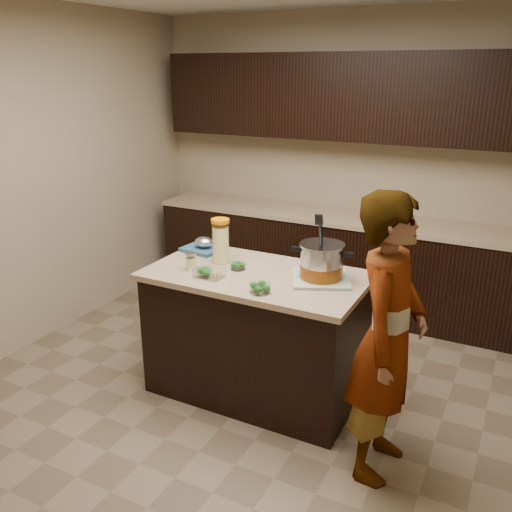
{
  "coord_description": "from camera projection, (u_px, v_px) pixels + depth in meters",
  "views": [
    {
      "loc": [
        1.54,
        -2.99,
        2.19
      ],
      "look_at": [
        0.0,
        0.0,
        1.02
      ],
      "focal_mm": 38.0,
      "sensor_mm": 36.0,
      "label": 1
    }
  ],
  "objects": [
    {
      "name": "island",
      "position": [
        256.0,
        333.0,
        3.75
      ],
      "size": [
        1.46,
        0.81,
        0.9
      ],
      "color": "black",
      "rests_on": "ground"
    },
    {
      "name": "broccoli_tub_left",
      "position": [
        238.0,
        266.0,
        3.66
      ],
      "size": [
        0.12,
        0.12,
        0.05
      ],
      "rotation": [
        0.0,
        0.0,
        0.22
      ],
      "color": "silver",
      "rests_on": "island"
    },
    {
      "name": "broccoli_tub_rect",
      "position": [
        209.0,
        273.0,
        3.52
      ],
      "size": [
        0.18,
        0.14,
        0.07
      ],
      "rotation": [
        0.0,
        0.0,
        0.02
      ],
      "color": "silver",
      "rests_on": "island"
    },
    {
      "name": "stock_pot",
      "position": [
        321.0,
        263.0,
        3.44
      ],
      "size": [
        0.4,
        0.33,
        0.41
      ],
      "rotation": [
        0.0,
        0.0,
        0.15
      ],
      "color": "#B7B7BC",
      "rests_on": "dish_towel"
    },
    {
      "name": "lemonade_pitcher",
      "position": [
        221.0,
        242.0,
        3.76
      ],
      "size": [
        0.14,
        0.14,
        0.31
      ],
      "rotation": [
        0.0,
        0.0,
        0.1
      ],
      "color": "#DEDB88",
      "rests_on": "island"
    },
    {
      "name": "mason_jar",
      "position": [
        191.0,
        262.0,
        3.65
      ],
      "size": [
        0.08,
        0.08,
        0.13
      ],
      "rotation": [
        0.0,
        0.0,
        -0.05
      ],
      "color": "#DEDB88",
      "rests_on": "island"
    },
    {
      "name": "back_cabinets",
      "position": [
        341.0,
        210.0,
        5.05
      ],
      "size": [
        3.6,
        0.63,
        2.33
      ],
      "color": "black",
      "rests_on": "ground"
    },
    {
      "name": "broccoli_tub_right",
      "position": [
        260.0,
        288.0,
        3.28
      ],
      "size": [
        0.15,
        0.15,
        0.06
      ],
      "rotation": [
        0.0,
        0.0,
        -0.13
      ],
      "color": "silver",
      "rests_on": "island"
    },
    {
      "name": "dish_towel",
      "position": [
        321.0,
        279.0,
        3.48
      ],
      "size": [
        0.48,
        0.48,
        0.02
      ],
      "primitive_type": "cube",
      "rotation": [
        0.0,
        0.0,
        0.42
      ],
      "color": "#537B5A",
      "rests_on": "island"
    },
    {
      "name": "ground_plane",
      "position": [
        256.0,
        390.0,
        3.9
      ],
      "size": [
        4.0,
        4.0,
        0.0
      ],
      "primitive_type": "plane",
      "color": "brown",
      "rests_on": "ground"
    },
    {
      "name": "person",
      "position": [
        388.0,
        339.0,
        2.9
      ],
      "size": [
        0.41,
        0.6,
        1.63
      ],
      "primitive_type": "imported",
      "rotation": [
        0.0,
        0.0,
        1.54
      ],
      "color": "gray",
      "rests_on": "ground"
    },
    {
      "name": "blue_tray",
      "position": [
        203.0,
        246.0,
        4.02
      ],
      "size": [
        0.3,
        0.25,
        0.1
      ],
      "rotation": [
        0.0,
        0.0,
        -0.11
      ],
      "color": "navy",
      "rests_on": "island"
    },
    {
      "name": "room_shell",
      "position": [
        256.0,
        150.0,
        3.33
      ],
      "size": [
        4.04,
        4.04,
        2.72
      ],
      "color": "tan",
      "rests_on": "ground"
    }
  ]
}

